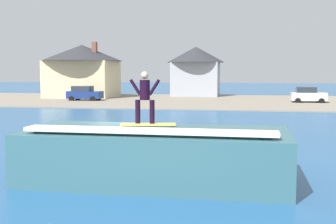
{
  "coord_description": "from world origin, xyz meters",
  "views": [
    {
      "loc": [
        4.49,
        -15.39,
        3.57
      ],
      "look_at": [
        1.49,
        0.61,
        2.09
      ],
      "focal_mm": 47.17,
      "sensor_mm": 36.0,
      "label": 1
    }
  ],
  "objects_px": {
    "wave_crest": "(157,154)",
    "house_with_chimney": "(82,67)",
    "car_far_shore": "(308,95)",
    "surfer": "(145,95)",
    "car_near_shore": "(84,93)",
    "house_small_cottage": "(196,68)",
    "surfboard": "(148,124)"
  },
  "relations": [
    {
      "from": "car_far_shore",
      "to": "car_near_shore",
      "type": "bearing_deg",
      "value": -177.36
    },
    {
      "from": "surfboard",
      "to": "car_far_shore",
      "type": "relative_size",
      "value": 0.46
    },
    {
      "from": "car_far_shore",
      "to": "wave_crest",
      "type": "bearing_deg",
      "value": -103.84
    },
    {
      "from": "car_near_shore",
      "to": "house_with_chimney",
      "type": "bearing_deg",
      "value": 113.5
    },
    {
      "from": "wave_crest",
      "to": "surfer",
      "type": "relative_size",
      "value": 5.15
    },
    {
      "from": "car_near_shore",
      "to": "house_small_cottage",
      "type": "xyz_separation_m",
      "value": [
        12.17,
        12.45,
        3.23
      ]
    },
    {
      "from": "car_far_shore",
      "to": "house_with_chimney",
      "type": "xyz_separation_m",
      "value": [
        -29.2,
        5.07,
        3.24
      ]
    },
    {
      "from": "wave_crest",
      "to": "house_small_cottage",
      "type": "distance_m",
      "value": 49.95
    },
    {
      "from": "surfboard",
      "to": "surfer",
      "type": "xyz_separation_m",
      "value": [
        -0.11,
        0.03,
        0.94
      ]
    },
    {
      "from": "surfboard",
      "to": "car_near_shore",
      "type": "height_order",
      "value": "surfboard"
    },
    {
      "from": "surfer",
      "to": "house_with_chimney",
      "type": "distance_m",
      "value": 47.98
    },
    {
      "from": "wave_crest",
      "to": "car_far_shore",
      "type": "height_order",
      "value": "wave_crest"
    },
    {
      "from": "surfer",
      "to": "house_small_cottage",
      "type": "relative_size",
      "value": 0.2
    },
    {
      "from": "wave_crest",
      "to": "house_small_cottage",
      "type": "height_order",
      "value": "house_small_cottage"
    },
    {
      "from": "car_near_shore",
      "to": "house_with_chimney",
      "type": "height_order",
      "value": "house_with_chimney"
    },
    {
      "from": "car_far_shore",
      "to": "house_with_chimney",
      "type": "height_order",
      "value": "house_with_chimney"
    },
    {
      "from": "surfboard",
      "to": "house_small_cottage",
      "type": "distance_m",
      "value": 50.3
    },
    {
      "from": "car_far_shore",
      "to": "surfboard",
      "type": "bearing_deg",
      "value": -103.95
    },
    {
      "from": "surfboard",
      "to": "surfer",
      "type": "height_order",
      "value": "surfer"
    },
    {
      "from": "car_near_shore",
      "to": "wave_crest",
      "type": "bearing_deg",
      "value": -65.4
    },
    {
      "from": "house_small_cottage",
      "to": "car_near_shore",
      "type": "bearing_deg",
      "value": -134.34
    },
    {
      "from": "surfboard",
      "to": "surfer",
      "type": "distance_m",
      "value": 0.95
    },
    {
      "from": "surfboard",
      "to": "house_small_cottage",
      "type": "bearing_deg",
      "value": 95.33
    },
    {
      "from": "surfer",
      "to": "car_near_shore",
      "type": "xyz_separation_m",
      "value": [
        -16.72,
        37.55,
        -1.91
      ]
    },
    {
      "from": "wave_crest",
      "to": "house_with_chimney",
      "type": "bearing_deg",
      "value": 114.44
    },
    {
      "from": "surfboard",
      "to": "house_small_cottage",
      "type": "height_order",
      "value": "house_small_cottage"
    },
    {
      "from": "surfer",
      "to": "car_far_shore",
      "type": "distance_m",
      "value": 40.02
    },
    {
      "from": "wave_crest",
      "to": "car_far_shore",
      "type": "distance_m",
      "value": 39.52
    },
    {
      "from": "car_near_shore",
      "to": "house_small_cottage",
      "type": "distance_m",
      "value": 17.7
    },
    {
      "from": "wave_crest",
      "to": "car_near_shore",
      "type": "relative_size",
      "value": 2.04
    },
    {
      "from": "car_near_shore",
      "to": "car_far_shore",
      "type": "distance_m",
      "value": 26.5
    },
    {
      "from": "wave_crest",
      "to": "house_small_cottage",
      "type": "xyz_separation_m",
      "value": [
        -4.85,
        49.6,
        3.29
      ]
    }
  ]
}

